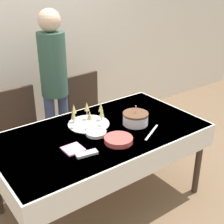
# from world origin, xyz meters

# --- Properties ---
(ground_plane) EXTENTS (12.00, 12.00, 0.00)m
(ground_plane) POSITION_xyz_m (0.00, 0.00, 0.00)
(ground_plane) COLOR brown
(wall_back) EXTENTS (8.00, 0.05, 2.70)m
(wall_back) POSITION_xyz_m (0.00, 1.54, 1.35)
(wall_back) COLOR silver
(wall_back) RESTS_ON ground_plane
(dining_table) EXTENTS (1.82, 1.01, 0.76)m
(dining_table) POSITION_xyz_m (0.00, 0.00, 0.66)
(dining_table) COLOR silver
(dining_table) RESTS_ON ground_plane
(dining_chair_far_left) EXTENTS (0.43, 0.43, 0.96)m
(dining_chair_far_left) POSITION_xyz_m (-0.40, 0.82, 0.53)
(dining_chair_far_left) COLOR #38281E
(dining_chair_far_left) RESTS_ON ground_plane
(dining_chair_far_right) EXTENTS (0.45, 0.45, 0.96)m
(dining_chair_far_right) POSITION_xyz_m (0.40, 0.82, 0.53)
(dining_chair_far_right) COLOR #38281E
(dining_chair_far_right) RESTS_ON ground_plane
(birthday_cake) EXTENTS (0.23, 0.23, 0.18)m
(birthday_cake) POSITION_xyz_m (0.33, -0.07, 0.82)
(birthday_cake) COLOR white
(birthday_cake) RESTS_ON dining_table
(champagne_tray) EXTENTS (0.37, 0.37, 0.18)m
(champagne_tray) POSITION_xyz_m (-0.01, 0.18, 0.83)
(champagne_tray) COLOR silver
(champagne_tray) RESTS_ON dining_table
(plate_stack_main) EXTENTS (0.23, 0.23, 0.04)m
(plate_stack_main) POSITION_xyz_m (0.01, -0.23, 0.78)
(plate_stack_main) COLOR #CC4C47
(plate_stack_main) RESTS_ON dining_table
(plate_stack_dessert) EXTENTS (0.18, 0.18, 0.03)m
(plate_stack_dessert) POSITION_xyz_m (-0.06, -0.02, 0.78)
(plate_stack_dessert) COLOR silver
(plate_stack_dessert) RESTS_ON dining_table
(cake_knife) EXTENTS (0.27, 0.16, 0.00)m
(cake_knife) POSITION_xyz_m (0.34, -0.27, 0.76)
(cake_knife) COLOR silver
(cake_knife) RESTS_ON dining_table
(fork_pile) EXTENTS (0.18, 0.09, 0.02)m
(fork_pile) POSITION_xyz_m (-0.29, -0.24, 0.77)
(fork_pile) COLOR silver
(fork_pile) RESTS_ON dining_table
(napkin_pile) EXTENTS (0.15, 0.15, 0.01)m
(napkin_pile) POSITION_xyz_m (-0.34, -0.12, 0.77)
(napkin_pile) COLOR pink
(napkin_pile) RESTS_ON dining_table
(person_standing) EXTENTS (0.28, 0.28, 1.70)m
(person_standing) POSITION_xyz_m (0.01, 0.87, 1.03)
(person_standing) COLOR #3F4C72
(person_standing) RESTS_ON ground_plane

